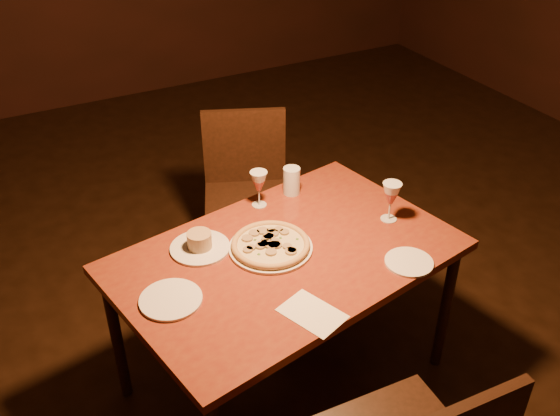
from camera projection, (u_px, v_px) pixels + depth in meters
name	position (u px, v px, depth m)	size (l,w,h in m)	color
floor	(334.00, 358.00, 2.92)	(7.00, 7.00, 0.00)	black
dining_table	(286.00, 266.00, 2.47)	(1.45, 1.07, 0.70)	brown
chair_far	(246.00, 189.00, 3.23)	(0.56, 0.56, 0.89)	black
pizza_plate	(271.00, 245.00, 2.45)	(0.33, 0.33, 0.04)	silver
ramekin_saucer	(200.00, 244.00, 2.45)	(0.24, 0.24, 0.08)	silver
wine_glass_far	(259.00, 189.00, 2.68)	(0.08, 0.08, 0.17)	#AB4847
wine_glass_right	(390.00, 202.00, 2.59)	(0.08, 0.08, 0.18)	#AB4847
water_tumbler	(292.00, 181.00, 2.78)	(0.08, 0.08, 0.13)	silver
side_plate_left	(171.00, 300.00, 2.20)	(0.22, 0.22, 0.01)	silver
side_plate_near	(409.00, 262.00, 2.38)	(0.19, 0.19, 0.01)	silver
menu_card	(312.00, 313.00, 2.15)	(0.15, 0.22, 0.00)	silver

